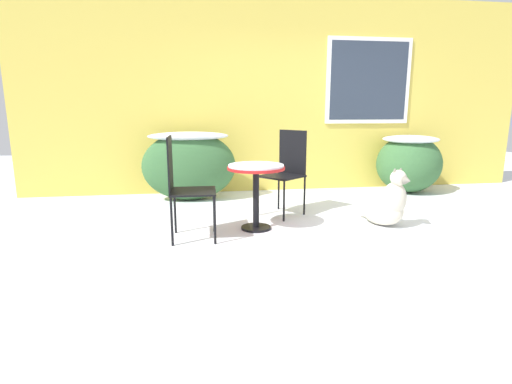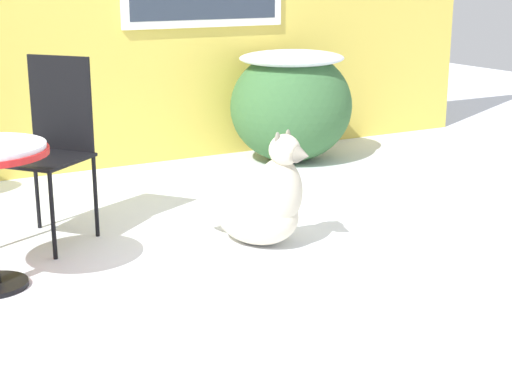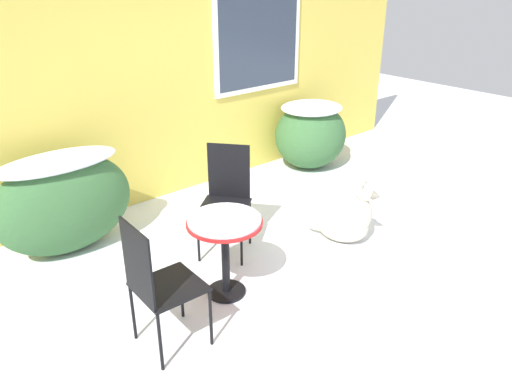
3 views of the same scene
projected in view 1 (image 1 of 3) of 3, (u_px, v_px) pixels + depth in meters
The scene contains 8 objects.
ground_plane at pixel (325, 229), 4.38m from camera, with size 16.00×16.00×0.00m, color white.
house_wall at pixel (288, 95), 6.21m from camera, with size 8.00×0.10×2.97m.
shrub_left at pixel (189, 164), 5.67m from camera, with size 1.32×0.66×0.97m.
shrub_middle at pixel (409, 162), 6.21m from camera, with size 1.00×0.91×0.89m.
patio_table at pixel (256, 177), 4.26m from camera, with size 0.62×0.62×0.71m.
patio_chair_near_table at pixel (286, 169), 4.90m from camera, with size 0.62×0.62×1.03m.
patio_chair_far_side at pixel (184, 184), 3.93m from camera, with size 0.46×0.46×1.03m.
dog at pixel (386, 205), 4.46m from camera, with size 0.54×0.70×0.67m.
Camera 1 is at (-1.40, -4.04, 1.30)m, focal length 28.00 mm.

